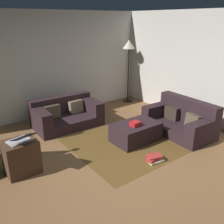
# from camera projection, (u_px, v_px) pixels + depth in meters

# --- Properties ---
(ground_plane) EXTENTS (6.40, 6.40, 0.00)m
(ground_plane) POSITION_uv_depth(u_px,v_px,m) (108.00, 173.00, 4.09)
(ground_plane) COLOR brown
(rear_partition) EXTENTS (6.40, 0.12, 2.60)m
(rear_partition) POSITION_uv_depth(u_px,v_px,m) (32.00, 67.00, 5.99)
(rear_partition) COLOR silver
(rear_partition) RESTS_ON ground_plane
(couch_left) EXTENTS (1.54, 0.93, 0.66)m
(couch_left) POSITION_uv_depth(u_px,v_px,m) (66.00, 114.00, 5.88)
(couch_left) COLOR #2D1E23
(couch_left) RESTS_ON ground_plane
(couch_right) EXTENTS (0.91, 1.54, 0.74)m
(couch_right) POSITION_uv_depth(u_px,v_px,m) (181.00, 120.00, 5.51)
(couch_right) COLOR #2D1E23
(couch_right) RESTS_ON ground_plane
(ottoman) EXTENTS (0.96, 0.62, 0.38)m
(ottoman) POSITION_uv_depth(u_px,v_px,m) (136.00, 132.00, 5.13)
(ottoman) COLOR #2D1E23
(ottoman) RESTS_ON ground_plane
(gift_box) EXTENTS (0.20, 0.17, 0.09)m
(gift_box) POSITION_uv_depth(u_px,v_px,m) (135.00, 124.00, 4.93)
(gift_box) COLOR red
(gift_box) RESTS_ON ottoman
(tv_remote) EXTENTS (0.06, 0.16, 0.02)m
(tv_remote) POSITION_uv_depth(u_px,v_px,m) (137.00, 124.00, 5.02)
(tv_remote) COLOR black
(tv_remote) RESTS_ON ottoman
(side_table) EXTENTS (0.52, 0.44, 0.56)m
(side_table) POSITION_uv_depth(u_px,v_px,m) (21.00, 157.00, 4.04)
(side_table) COLOR #4C3323
(side_table) RESTS_ON ground_plane
(laptop) EXTENTS (0.42, 0.47, 0.19)m
(laptop) POSITION_uv_depth(u_px,v_px,m) (21.00, 139.00, 3.88)
(laptop) COLOR silver
(laptop) RESTS_ON side_table
(book_stack) EXTENTS (0.33, 0.26, 0.11)m
(book_stack) POSITION_uv_depth(u_px,v_px,m) (154.00, 159.00, 4.41)
(book_stack) COLOR beige
(book_stack) RESTS_ON ground_plane
(corner_lamp) EXTENTS (0.36, 0.36, 1.83)m
(corner_lamp) POSITION_uv_depth(u_px,v_px,m) (129.00, 49.00, 7.11)
(corner_lamp) COLOR black
(corner_lamp) RESTS_ON ground_plane
(area_rug) EXTENTS (2.60, 2.00, 0.01)m
(area_rug) POSITION_uv_depth(u_px,v_px,m) (135.00, 140.00, 5.19)
(area_rug) COLOR brown
(area_rug) RESTS_ON ground_plane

